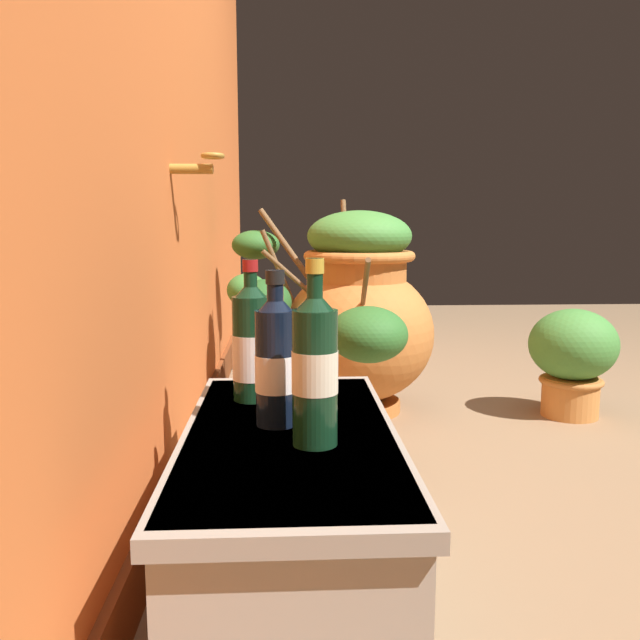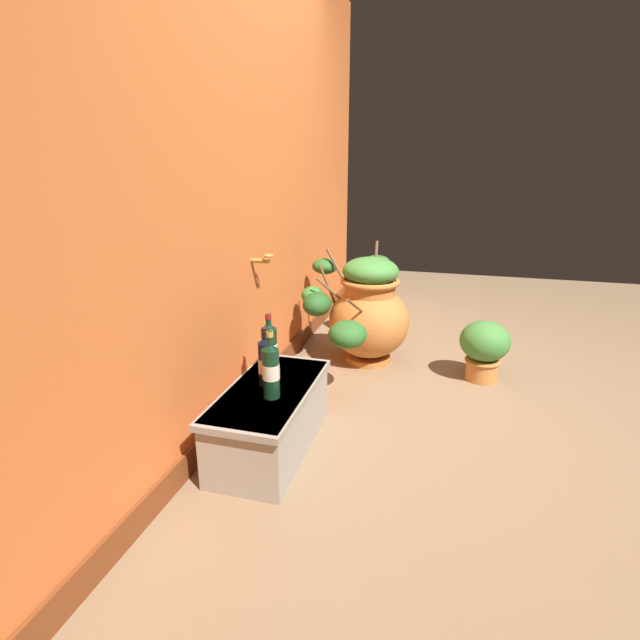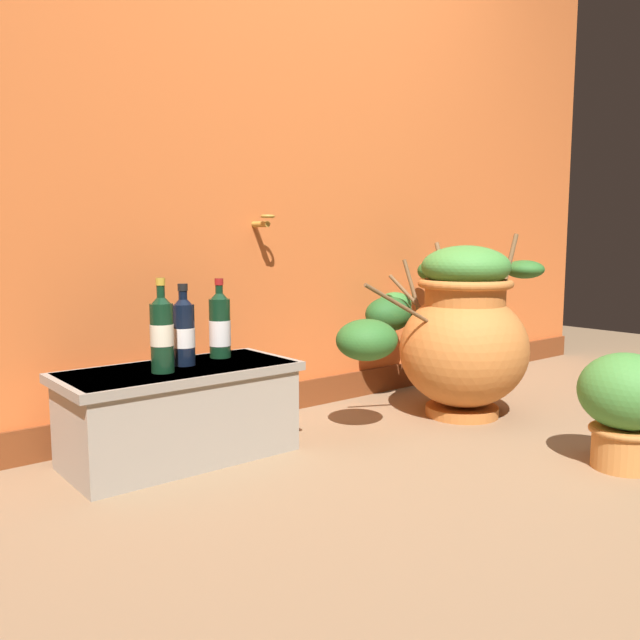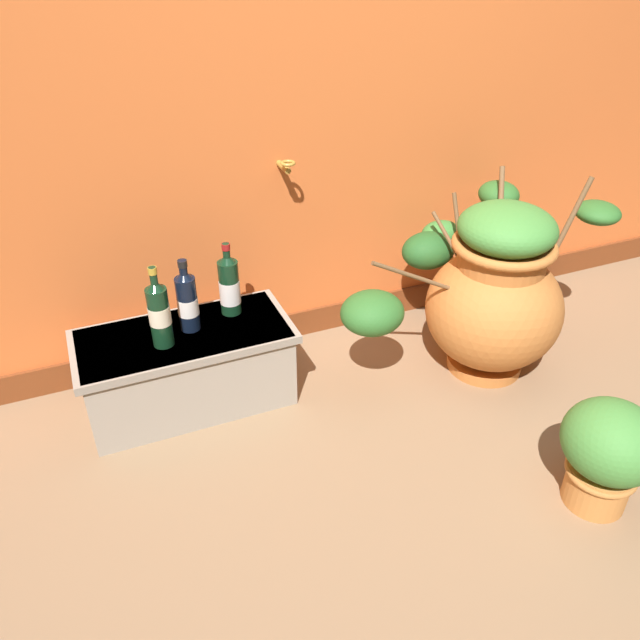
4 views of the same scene
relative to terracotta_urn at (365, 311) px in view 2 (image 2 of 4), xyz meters
The scene contains 8 objects.
ground_plane 0.87m from the terracotta_urn, 131.05° to the right, with size 7.00×7.00×0.00m, color #896B4C.
back_wall 1.23m from the terracotta_urn, 130.95° to the left, with size 4.40×0.33×2.60m.
terracotta_urn is the anchor object (origin of this frame).
stone_ledge 1.20m from the terracotta_urn, 168.92° to the left, with size 0.78×0.37×0.31m.
wine_bottle_left 1.16m from the terracotta_urn, 167.44° to the left, with size 0.07×0.07×0.28m.
wine_bottle_middle 1.01m from the terracotta_urn, 162.44° to the left, with size 0.08×0.08×0.29m.
wine_bottle_right 1.25m from the terracotta_urn, behind, with size 0.08×0.08×0.30m.
potted_shrub 0.78m from the terracotta_urn, 96.69° to the right, with size 0.29×0.30×0.38m.
Camera 2 is at (-2.49, 0.07, 1.29)m, focal length 27.06 mm.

